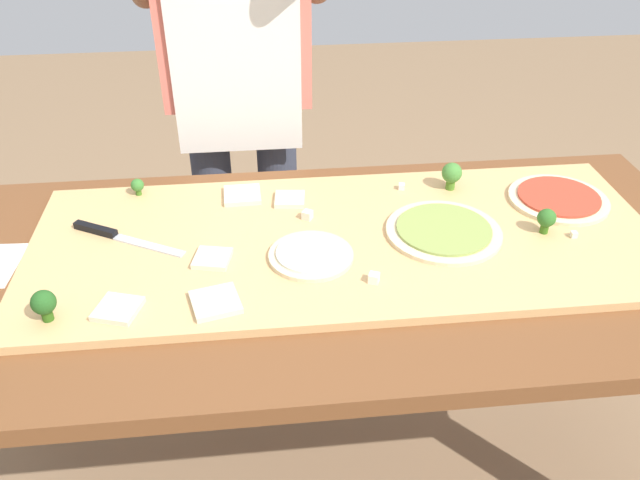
{
  "coord_description": "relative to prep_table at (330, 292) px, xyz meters",
  "views": [
    {
      "loc": [
        -0.15,
        -1.14,
        1.59
      ],
      "look_at": [
        -0.02,
        0.04,
        0.8
      ],
      "focal_mm": 36.2,
      "sensor_mm": 36.0,
      "label": 1
    }
  ],
  "objects": [
    {
      "name": "cook_center",
      "position": [
        -0.19,
        0.62,
        0.32
      ],
      "size": [
        0.54,
        0.39,
        1.67
      ],
      "color": "#333847",
      "rests_on": "ground"
    },
    {
      "name": "ground_plane",
      "position": [
        0.0,
        0.0,
        -0.68
      ],
      "size": [
        8.0,
        8.0,
        0.0
      ],
      "primitive_type": "plane",
      "color": "#896B4C"
    },
    {
      "name": "pizza_whole_pesto_green",
      "position": [
        0.26,
        0.04,
        0.12
      ],
      "size": [
        0.26,
        0.26,
        0.02
      ],
      "color": "beige",
      "rests_on": "cutting_board"
    },
    {
      "name": "pizza_slice_near_left",
      "position": [
        -0.43,
        -0.16,
        0.12
      ],
      "size": [
        0.1,
        0.1,
        0.01
      ],
      "primitive_type": "cube",
      "rotation": [
        0.0,
        0.0,
        -0.31
      ],
      "color": "beige",
      "rests_on": "cutting_board"
    },
    {
      "name": "chefs_knife",
      "position": [
        -0.48,
        0.1,
        0.12
      ],
      "size": [
        0.26,
        0.16,
        0.02
      ],
      "color": "#B7BABF",
      "rests_on": "cutting_board"
    },
    {
      "name": "broccoli_floret_front_left",
      "position": [
        0.33,
        0.24,
        0.16
      ],
      "size": [
        0.05,
        0.05,
        0.07
      ],
      "color": "#487A23",
      "rests_on": "cutting_board"
    },
    {
      "name": "cheese_crumble_b",
      "position": [
        0.07,
        -0.12,
        0.13
      ],
      "size": [
        0.03,
        0.03,
        0.02
      ],
      "primitive_type": "cube",
      "rotation": [
        0.0,
        0.0,
        1.14
      ],
      "color": "white",
      "rests_on": "cutting_board"
    },
    {
      "name": "pizza_slice_near_right",
      "position": [
        -0.24,
        -0.16,
        0.12
      ],
      "size": [
        0.11,
        0.11,
        0.01
      ],
      "primitive_type": "cube",
      "rotation": [
        0.0,
        0.0,
        0.24
      ],
      "color": "beige",
      "rests_on": "cutting_board"
    },
    {
      "name": "broccoli_floret_center_right",
      "position": [
        0.49,
        0.02,
        0.15
      ],
      "size": [
        0.04,
        0.04,
        0.06
      ],
      "color": "#366618",
      "rests_on": "cutting_board"
    },
    {
      "name": "cheese_crumble_a",
      "position": [
        0.21,
        0.25,
        0.12
      ],
      "size": [
        0.02,
        0.02,
        0.01
      ],
      "primitive_type": "cube",
      "rotation": [
        0.0,
        0.0,
        1.35
      ],
      "color": "white",
      "rests_on": "cutting_board"
    },
    {
      "name": "broccoli_floret_center_left",
      "position": [
        -0.44,
        0.29,
        0.14
      ],
      "size": [
        0.03,
        0.03,
        0.04
      ],
      "color": "#3F7220",
      "rests_on": "cutting_board"
    },
    {
      "name": "pizza_slice_far_left",
      "position": [
        -0.25,
        -0.01,
        0.12
      ],
      "size": [
        0.09,
        0.09,
        0.01
      ],
      "primitive_type": "cube",
      "rotation": [
        0.0,
        0.0,
        -0.22
      ],
      "color": "beige",
      "rests_on": "cutting_board"
    },
    {
      "name": "pizza_slice_center",
      "position": [
        -0.07,
        0.22,
        0.12
      ],
      "size": [
        0.08,
        0.08,
        0.01
      ],
      "primitive_type": "cube",
      "rotation": [
        0.0,
        0.0,
        -0.11
      ],
      "color": "beige",
      "rests_on": "cutting_board"
    },
    {
      "name": "cheese_crumble_c",
      "position": [
        -0.04,
        0.13,
        0.13
      ],
      "size": [
        0.03,
        0.03,
        0.02
      ],
      "primitive_type": "cube",
      "rotation": [
        0.0,
        0.0,
        1.02
      ],
      "color": "silver",
      "rests_on": "cutting_board"
    },
    {
      "name": "prep_table",
      "position": [
        0.0,
        0.0,
        0.0
      ],
      "size": [
        1.75,
        0.83,
        0.78
      ],
      "color": "brown",
      "rests_on": "ground"
    },
    {
      "name": "cheese_crumble_d",
      "position": [
        0.54,
        -0.01,
        0.12
      ],
      "size": [
        0.01,
        0.01,
        0.01
      ],
      "primitive_type": "cube",
      "rotation": [
        0.0,
        0.0,
        1.57
      ],
      "color": "silver",
      "rests_on": "cutting_board"
    },
    {
      "name": "pizza_whole_tomato_red",
      "position": [
        0.58,
        0.15,
        0.12
      ],
      "size": [
        0.24,
        0.24,
        0.02
      ],
      "color": "beige",
      "rests_on": "cutting_board"
    },
    {
      "name": "pizza_whole_white_garlic",
      "position": [
        -0.05,
        -0.02,
        0.12
      ],
      "size": [
        0.18,
        0.18,
        0.02
      ],
      "color": "beige",
      "rests_on": "cutting_board"
    },
    {
      "name": "broccoli_floret_front_mid",
      "position": [
        -0.55,
        -0.17,
        0.16
      ],
      "size": [
        0.05,
        0.05,
        0.06
      ],
      "color": "#2C5915",
      "rests_on": "cutting_board"
    },
    {
      "name": "pizza_slice_far_right",
      "position": [
        -0.19,
        0.25,
        0.12
      ],
      "size": [
        0.09,
        0.09,
        0.01
      ],
      "primitive_type": "cube",
      "rotation": [
        0.0,
        0.0,
        0.03
      ],
      "color": "beige",
      "rests_on": "cutting_board"
    },
    {
      "name": "cutting_board",
      "position": [
        0.04,
        0.05,
        0.11
      ],
      "size": [
        1.4,
        0.57,
        0.02
      ],
      "primitive_type": "cube",
      "color": "tan",
      "rests_on": "prep_table"
    }
  ]
}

